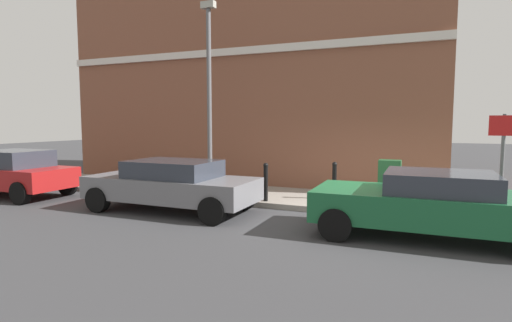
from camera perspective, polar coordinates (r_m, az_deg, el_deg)
name	(u,v)px	position (r m, az deg, el deg)	size (l,w,h in m)	color
ground	(358,223)	(9.55, 14.22, -8.43)	(80.00, 80.00, 0.00)	#38383A
sidewalk	(181,189)	(13.48, -10.52, -3.97)	(2.64, 30.00, 0.15)	gray
corner_building	(267,82)	(17.02, 1.61, 11.17)	(6.87, 13.67, 7.90)	brown
car_green	(431,203)	(8.58, 23.48, -5.49)	(2.02, 4.41, 1.32)	#195933
car_grey	(172,184)	(10.49, -11.84, -3.22)	(1.87, 4.41, 1.31)	slate
car_red	(13,172)	(14.44, -31.18, -1.39)	(1.81, 3.91, 1.42)	maroon
utility_cabinet	(389,184)	(11.03, 18.34, -3.07)	(0.46, 0.61, 1.15)	#1E4C28
bollard_near_cabinet	(334,179)	(11.34, 11.02, -2.54)	(0.14, 0.14, 1.04)	black
bollard_far_kerb	(266,181)	(10.85, 1.38, -2.80)	(0.14, 0.14, 1.04)	black
street_sign	(503,150)	(10.29, 31.55, 1.29)	(0.08, 0.60, 2.30)	#59595B
lamppost	(209,88)	(12.56, -6.64, 10.18)	(0.20, 0.44, 5.72)	#59595B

